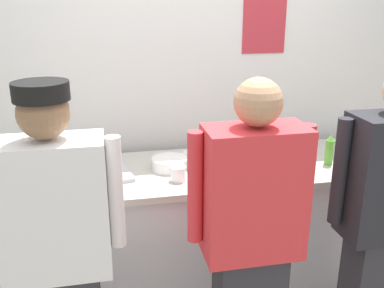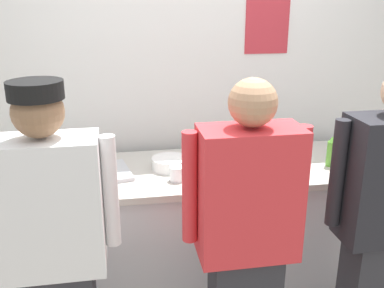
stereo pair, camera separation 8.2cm
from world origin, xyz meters
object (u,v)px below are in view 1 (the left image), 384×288
Objects in this scene: ramekin_orange_sauce at (190,155)px; deli_cup at (178,174)px; ramekin_red_sauce at (213,155)px; plate_stack_rear at (363,159)px; chef_near_left at (59,252)px; squeeze_bottle_primary at (37,155)px; chef_center at (251,239)px; plate_stack_front at (170,163)px; squeeze_bottle_spare at (211,165)px; sheet_tray at (90,176)px; mixing_bowl_steel at (267,159)px; squeeze_bottle_secondary at (329,150)px.

deli_cup is (-0.14, -0.34, 0.02)m from ramekin_orange_sauce.
plate_stack_rear is at bearing -17.96° from ramekin_red_sauce.
plate_stack_rear is at bearing 17.91° from chef_near_left.
ramekin_red_sauce is at bearing -3.31° from squeeze_bottle_primary.
ramekin_orange_sauce is (0.77, 0.91, 0.07)m from chef_near_left.
plate_stack_front is at bearing 108.01° from chef_center.
deli_cup is (-0.24, 0.61, 0.10)m from chef_center.
chef_center is 20.21× the size of ramekin_red_sauce.
plate_stack_front is 0.32m from squeeze_bottle_spare.
squeeze_bottle_spare is (-0.05, 0.57, 0.15)m from chef_center.
ramekin_orange_sauce is at bearing 163.56° from plate_stack_rear.
plate_stack_rear is 1.72m from sheet_tray.
chef_center reaches higher than squeeze_bottle_primary.
sheet_tray is at bearing -167.62° from ramekin_red_sauce.
plate_stack_rear is (0.97, 0.64, 0.09)m from chef_center.
mixing_bowl_steel is at bearing -41.85° from ramekin_red_sauce.
squeeze_bottle_primary reaches higher than mixing_bowl_steel.
chef_center is at bearing -84.70° from squeeze_bottle_spare.
squeeze_bottle_primary is 1.10m from squeeze_bottle_spare.
chef_center is 1.47m from squeeze_bottle_primary.
squeeze_bottle_secondary is (0.75, 0.68, 0.15)m from chef_center.
plate_stack_front is at bearing 51.18° from chef_near_left.
squeeze_bottle_secondary is (1.01, -0.13, 0.06)m from plate_stack_front.
squeeze_bottle_secondary is at bearing -10.02° from squeeze_bottle_primary.
chef_near_left is 9.11× the size of squeeze_bottle_primary.
mixing_bowl_steel is at bearing 7.00° from deli_cup.
squeeze_bottle_secondary is at bearing 3.74° from deli_cup.
plate_stack_rear reaches higher than sheet_tray.
chef_near_left is 16.42× the size of ramekin_orange_sauce.
ramekin_red_sauce is (1.12, -0.06, -0.06)m from squeeze_bottle_primary.
squeeze_bottle_spare reaches higher than sheet_tray.
chef_center is 7.66× the size of plate_stack_rear.
chef_near_left is 1.29m from ramekin_red_sauce.
plate_stack_rear is at bearing 1.13° from deli_cup.
chef_center is at bearing -83.71° from ramekin_orange_sauce.
chef_near_left is 0.86m from deli_cup.
mixing_bowl_steel is at bearing 64.20° from chef_center.
chef_center is 7.20× the size of plate_stack_front.
deli_cup reaches higher than ramekin_orange_sauce.
plate_stack_front and plate_stack_rear have the same top height.
ramekin_orange_sauce is at bearing -2.70° from squeeze_bottle_primary.
sheet_tray is at bearing 175.91° from plate_stack_rear.
plate_stack_front is at bearing -157.49° from ramekin_red_sauce.
ramekin_orange_sauce is (-0.11, 0.95, 0.08)m from chef_center.
squeeze_bottle_spare is 0.38m from ramekin_red_sauce.
ramekin_red_sauce is at bearing 159.79° from squeeze_bottle_secondary.
squeeze_bottle_spare is at bearing -164.16° from mixing_bowl_steel.
deli_cup is (0.50, -0.15, 0.03)m from sheet_tray.
mixing_bowl_steel is 0.58m from deli_cup.
plate_stack_rear is 2.07m from squeeze_bottle_primary.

